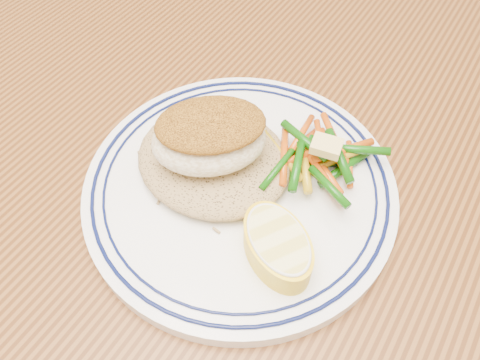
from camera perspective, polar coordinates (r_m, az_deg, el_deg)
name	(u,v)px	position (r m, az deg, el deg)	size (l,w,h in m)	color
dining_table	(261,239)	(0.50, 2.53, -7.17)	(1.50, 0.90, 0.75)	#4D280F
plate	(240,187)	(0.40, 0.00, -0.89)	(0.26, 0.26, 0.02)	white
rice_pilaf	(213,157)	(0.40, -3.27, 2.81)	(0.13, 0.12, 0.03)	#95794A
fish_fillet	(209,136)	(0.37, -3.74, 5.33)	(0.11, 0.11, 0.05)	white
vegetable_pile	(318,157)	(0.40, 9.52, 2.75)	(0.11, 0.10, 0.03)	#114F09
butter_pat	(327,146)	(0.38, 10.50, 4.08)	(0.02, 0.02, 0.01)	#EFD274
lemon_wedge	(277,246)	(0.35, 4.58, -7.98)	(0.09, 0.09, 0.03)	yellow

